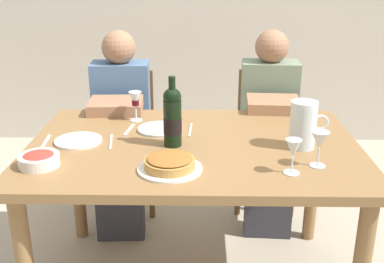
# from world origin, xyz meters

# --- Properties ---
(dining_table) EXTENTS (1.50, 1.00, 0.76)m
(dining_table) POSITION_xyz_m (0.00, 0.00, 0.67)
(dining_table) COLOR olive
(dining_table) RESTS_ON ground
(wine_bottle) EXTENTS (0.08, 0.08, 0.32)m
(wine_bottle) POSITION_xyz_m (-0.09, -0.02, 0.89)
(wine_bottle) COLOR black
(wine_bottle) RESTS_ON dining_table
(water_pitcher) EXTENTS (0.17, 0.12, 0.21)m
(water_pitcher) POSITION_xyz_m (0.48, -0.03, 0.85)
(water_pitcher) COLOR silver
(water_pitcher) RESTS_ON dining_table
(baked_tart) EXTENTS (0.26, 0.26, 0.06)m
(baked_tart) POSITION_xyz_m (-0.09, -0.28, 0.79)
(baked_tart) COLOR white
(baked_tart) RESTS_ON dining_table
(salad_bowl) EXTENTS (0.17, 0.17, 0.06)m
(salad_bowl) POSITION_xyz_m (-0.62, -0.25, 0.79)
(salad_bowl) COLOR white
(salad_bowl) RESTS_ON dining_table
(wine_glass_left_diner) EXTENTS (0.07, 0.07, 0.15)m
(wine_glass_left_diner) POSITION_xyz_m (-0.30, 0.32, 0.87)
(wine_glass_left_diner) COLOR silver
(wine_glass_left_diner) RESTS_ON dining_table
(wine_glass_right_diner) EXTENTS (0.07, 0.07, 0.15)m
(wine_glass_right_diner) POSITION_xyz_m (0.51, -0.24, 0.87)
(wine_glass_right_diner) COLOR silver
(wine_glass_right_diner) RESTS_ON dining_table
(wine_glass_centre) EXTENTS (0.06, 0.06, 0.14)m
(wine_glass_centre) POSITION_xyz_m (0.39, -0.31, 0.86)
(wine_glass_centre) COLOR silver
(wine_glass_centre) RESTS_ON dining_table
(dinner_plate_left_setting) EXTENTS (0.22, 0.22, 0.01)m
(dinner_plate_left_setting) POSITION_xyz_m (-0.53, 0.01, 0.77)
(dinner_plate_left_setting) COLOR silver
(dinner_plate_left_setting) RESTS_ON dining_table
(dinner_plate_right_setting) EXTENTS (0.22, 0.22, 0.01)m
(dinner_plate_right_setting) POSITION_xyz_m (-0.17, 0.17, 0.77)
(dinner_plate_right_setting) COLOR silver
(dinner_plate_right_setting) RESTS_ON dining_table
(fork_left_setting) EXTENTS (0.03, 0.16, 0.00)m
(fork_left_setting) POSITION_xyz_m (-0.68, 0.01, 0.76)
(fork_left_setting) COLOR silver
(fork_left_setting) RESTS_ON dining_table
(knife_left_setting) EXTENTS (0.03, 0.18, 0.00)m
(knife_left_setting) POSITION_xyz_m (-0.38, 0.01, 0.76)
(knife_left_setting) COLOR silver
(knife_left_setting) RESTS_ON dining_table
(knife_right_setting) EXTENTS (0.02, 0.18, 0.00)m
(knife_right_setting) POSITION_xyz_m (-0.02, 0.17, 0.76)
(knife_right_setting) COLOR silver
(knife_right_setting) RESTS_ON dining_table
(spoon_right_setting) EXTENTS (0.04, 0.16, 0.00)m
(spoon_right_setting) POSITION_xyz_m (-0.32, 0.17, 0.76)
(spoon_right_setting) COLOR silver
(spoon_right_setting) RESTS_ON dining_table
(chair_left) EXTENTS (0.42, 0.42, 0.87)m
(chair_left) POSITION_xyz_m (-0.45, 0.87, 0.50)
(chair_left) COLOR brown
(chair_left) RESTS_ON ground
(diner_left) EXTENTS (0.35, 0.52, 1.16)m
(diner_left) POSITION_xyz_m (-0.44, 0.64, 0.62)
(diner_left) COLOR #4C6B93
(diner_left) RESTS_ON ground
(chair_right) EXTENTS (0.42, 0.42, 0.87)m
(chair_right) POSITION_xyz_m (0.45, 0.92, 0.50)
(chair_right) COLOR brown
(chair_right) RESTS_ON ground
(diner_right) EXTENTS (0.35, 0.52, 1.16)m
(diner_right) POSITION_xyz_m (0.44, 0.68, 0.62)
(diner_right) COLOR gray
(diner_right) RESTS_ON ground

